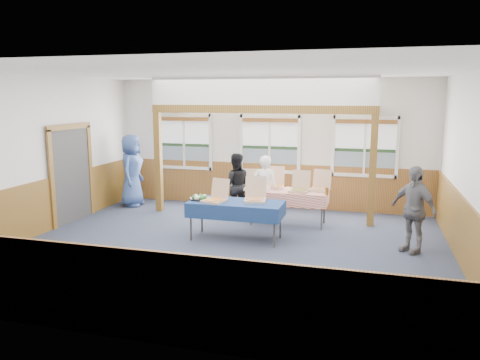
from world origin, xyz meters
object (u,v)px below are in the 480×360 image
Objects in this scene: table_left at (236,205)px; woman_white at (265,189)px; man_blue at (132,170)px; person_grey at (413,209)px; table_right at (288,193)px; woman_black at (235,185)px.

woman_white is at bearing 73.47° from table_left.
woman_white is 0.83× the size of man_blue.
person_grey reaches higher than table_left.
man_blue reaches higher than woman_white.
table_right is 2.76m from person_grey.
woman_black is at bearing 154.35° from table_right.
table_left is at bearing 88.11° from woman_black.
woman_white reaches higher than table_left.
woman_black is 4.09m from person_grey.
man_blue is at bearing 159.93° from table_right.
table_left is at bearing -129.57° from man_blue.
man_blue is (-3.37, 2.06, 0.22)m from table_left.
woman_white reaches higher than table_right.
table_right is 1.22× the size of woman_black.
table_left is at bearing -130.45° from table_right.
table_left is at bearing 78.95° from woman_white.
woman_white reaches higher than woman_black.
table_right is 1.20× the size of woman_white.
table_right is 0.52m from woman_white.
man_blue is (-4.16, 0.68, 0.22)m from table_right.
woman_white is at bearing 135.21° from woman_black.
person_grey is (6.63, -1.92, -0.13)m from man_blue.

